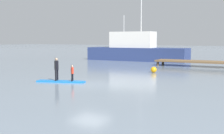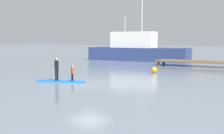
{
  "view_description": "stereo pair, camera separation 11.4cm",
  "coord_description": "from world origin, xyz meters",
  "px_view_note": "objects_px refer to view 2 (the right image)",
  "views": [
    {
      "loc": [
        10.77,
        -16.75,
        3.07
      ],
      "look_at": [
        0.86,
        1.57,
        1.1
      ],
      "focal_mm": 47.5,
      "sensor_mm": 36.0,
      "label": 1
    },
    {
      "loc": [
        10.87,
        -16.7,
        3.07
      ],
      "look_at": [
        0.86,
        1.57,
        1.1
      ],
      "focal_mm": 47.5,
      "sensor_mm": 36.0,
      "label": 2
    }
  ],
  "objects_px": {
    "paddleboard_near": "(61,81)",
    "fishing_boat_green_midground": "(121,49)",
    "paddler_adult": "(57,68)",
    "fishing_boat_white_large": "(137,50)",
    "mooring_buoy_near": "(154,70)",
    "paddler_child_solo": "(72,72)"
  },
  "relations": [
    {
      "from": "paddler_adult",
      "to": "mooring_buoy_near",
      "type": "xyz_separation_m",
      "value": [
        4.04,
        8.9,
        -0.76
      ]
    },
    {
      "from": "paddleboard_near",
      "to": "paddler_adult",
      "type": "bearing_deg",
      "value": -161.8
    },
    {
      "from": "paddleboard_near",
      "to": "fishing_boat_green_midground",
      "type": "distance_m",
      "value": 38.93
    },
    {
      "from": "paddleboard_near",
      "to": "fishing_boat_white_large",
      "type": "height_order",
      "value": "fishing_boat_white_large"
    },
    {
      "from": "fishing_boat_white_large",
      "to": "fishing_boat_green_midground",
      "type": "height_order",
      "value": "fishing_boat_white_large"
    },
    {
      "from": "fishing_boat_white_large",
      "to": "paddler_child_solo",
      "type": "bearing_deg",
      "value": -77.71
    },
    {
      "from": "paddler_child_solo",
      "to": "mooring_buoy_near",
      "type": "height_order",
      "value": "paddler_child_solo"
    },
    {
      "from": "paddleboard_near",
      "to": "paddler_adult",
      "type": "height_order",
      "value": "paddler_adult"
    },
    {
      "from": "fishing_boat_white_large",
      "to": "mooring_buoy_near",
      "type": "relative_size",
      "value": 26.55
    },
    {
      "from": "paddleboard_near",
      "to": "fishing_boat_green_midground",
      "type": "xyz_separation_m",
      "value": [
        -13.77,
        36.39,
        1.1
      ]
    },
    {
      "from": "paddleboard_near",
      "to": "fishing_boat_white_large",
      "type": "relative_size",
      "value": 0.25
    },
    {
      "from": "paddleboard_near",
      "to": "mooring_buoy_near",
      "type": "height_order",
      "value": "mooring_buoy_near"
    },
    {
      "from": "paddler_adult",
      "to": "fishing_boat_white_large",
      "type": "relative_size",
      "value": 0.12
    },
    {
      "from": "paddler_adult",
      "to": "fishing_boat_white_large",
      "type": "distance_m",
      "value": 22.6
    },
    {
      "from": "fishing_boat_green_midground",
      "to": "mooring_buoy_near",
      "type": "distance_m",
      "value": 32.69
    },
    {
      "from": "paddler_adult",
      "to": "fishing_boat_green_midground",
      "type": "height_order",
      "value": "fishing_boat_green_midground"
    },
    {
      "from": "paddleboard_near",
      "to": "mooring_buoy_near",
      "type": "bearing_deg",
      "value": 67.04
    },
    {
      "from": "paddler_child_solo",
      "to": "mooring_buoy_near",
      "type": "bearing_deg",
      "value": 71.21
    },
    {
      "from": "paddler_adult",
      "to": "fishing_boat_white_large",
      "type": "bearing_deg",
      "value": 99.32
    },
    {
      "from": "paddleboard_near",
      "to": "paddler_child_solo",
      "type": "height_order",
      "value": "paddler_child_solo"
    },
    {
      "from": "mooring_buoy_near",
      "to": "fishing_boat_white_large",
      "type": "bearing_deg",
      "value": 119.89
    },
    {
      "from": "fishing_boat_white_large",
      "to": "mooring_buoy_near",
      "type": "height_order",
      "value": "fishing_boat_white_large"
    }
  ]
}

